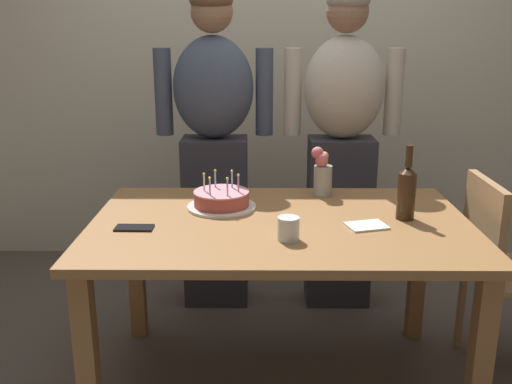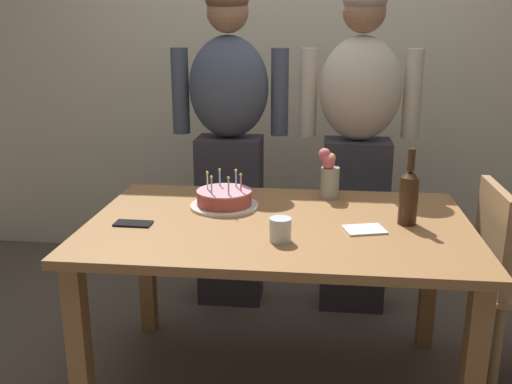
{
  "view_description": "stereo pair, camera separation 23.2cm",
  "coord_description": "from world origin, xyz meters",
  "px_view_note": "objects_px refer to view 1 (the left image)",
  "views": [
    {
      "loc": [
        -0.08,
        -2.17,
        1.49
      ],
      "look_at": [
        -0.1,
        0.07,
        0.84
      ],
      "focal_mm": 40.57,
      "sensor_mm": 36.0,
      "label": 1
    },
    {
      "loc": [
        0.15,
        -2.15,
        1.49
      ],
      "look_at": [
        -0.1,
        0.07,
        0.84
      ],
      "focal_mm": 40.57,
      "sensor_mm": 36.0,
      "label": 2
    }
  ],
  "objects_px": {
    "birthday_cake": "(221,200)",
    "water_glass_near": "(288,229)",
    "napkin_stack": "(367,226)",
    "person_woman_cardigan": "(342,147)",
    "flower_vase": "(322,172)",
    "dining_chair": "(503,262)",
    "cell_phone": "(134,228)",
    "person_man_bearded": "(214,147)",
    "wine_bottle": "(407,191)"
  },
  "relations": [
    {
      "from": "napkin_stack",
      "to": "flower_vase",
      "type": "xyz_separation_m",
      "value": [
        -0.13,
        0.42,
        0.11
      ]
    },
    {
      "from": "water_glass_near",
      "to": "person_woman_cardigan",
      "type": "distance_m",
      "value": 1.06
    },
    {
      "from": "birthday_cake",
      "to": "person_man_bearded",
      "type": "xyz_separation_m",
      "value": [
        -0.08,
        0.64,
        0.1
      ]
    },
    {
      "from": "napkin_stack",
      "to": "cell_phone",
      "type": "bearing_deg",
      "value": -178.1
    },
    {
      "from": "wine_bottle",
      "to": "person_woman_cardigan",
      "type": "xyz_separation_m",
      "value": [
        -0.15,
        0.77,
        0.02
      ]
    },
    {
      "from": "cell_phone",
      "to": "flower_vase",
      "type": "xyz_separation_m",
      "value": [
        0.76,
        0.45,
        0.11
      ]
    },
    {
      "from": "water_glass_near",
      "to": "cell_phone",
      "type": "relative_size",
      "value": 0.6
    },
    {
      "from": "napkin_stack",
      "to": "person_woman_cardigan",
      "type": "bearing_deg",
      "value": 88.92
    },
    {
      "from": "wine_bottle",
      "to": "flower_vase",
      "type": "xyz_separation_m",
      "value": [
        -0.3,
        0.32,
        -0.0
      ]
    },
    {
      "from": "person_man_bearded",
      "to": "napkin_stack",
      "type": "bearing_deg",
      "value": 126.87
    },
    {
      "from": "napkin_stack",
      "to": "person_man_bearded",
      "type": "relative_size",
      "value": 0.09
    },
    {
      "from": "birthday_cake",
      "to": "cell_phone",
      "type": "relative_size",
      "value": 2.02
    },
    {
      "from": "cell_phone",
      "to": "flower_vase",
      "type": "bearing_deg",
      "value": 31.63
    },
    {
      "from": "birthday_cake",
      "to": "water_glass_near",
      "type": "relative_size",
      "value": 3.37
    },
    {
      "from": "birthday_cake",
      "to": "wine_bottle",
      "type": "height_order",
      "value": "wine_bottle"
    },
    {
      "from": "water_glass_near",
      "to": "person_woman_cardigan",
      "type": "xyz_separation_m",
      "value": [
        0.32,
        1.01,
        0.09
      ]
    },
    {
      "from": "water_glass_near",
      "to": "dining_chair",
      "type": "xyz_separation_m",
      "value": [
        0.94,
        0.34,
        -0.27
      ]
    },
    {
      "from": "napkin_stack",
      "to": "person_woman_cardigan",
      "type": "relative_size",
      "value": 0.09
    },
    {
      "from": "birthday_cake",
      "to": "person_man_bearded",
      "type": "bearing_deg",
      "value": 96.86
    },
    {
      "from": "napkin_stack",
      "to": "person_woman_cardigan",
      "type": "distance_m",
      "value": 0.88
    },
    {
      "from": "flower_vase",
      "to": "person_man_bearded",
      "type": "bearing_deg",
      "value": 139.15
    },
    {
      "from": "dining_chair",
      "to": "flower_vase",
      "type": "bearing_deg",
      "value": 73.35
    },
    {
      "from": "cell_phone",
      "to": "person_woman_cardigan",
      "type": "xyz_separation_m",
      "value": [
        0.91,
        0.9,
        0.13
      ]
    },
    {
      "from": "flower_vase",
      "to": "birthday_cake",
      "type": "bearing_deg",
      "value": -156.98
    },
    {
      "from": "birthday_cake",
      "to": "wine_bottle",
      "type": "bearing_deg",
      "value": -10.17
    },
    {
      "from": "napkin_stack",
      "to": "flower_vase",
      "type": "distance_m",
      "value": 0.45
    },
    {
      "from": "water_glass_near",
      "to": "person_man_bearded",
      "type": "xyz_separation_m",
      "value": [
        -0.34,
        1.01,
        0.09
      ]
    },
    {
      "from": "cell_phone",
      "to": "person_woman_cardigan",
      "type": "bearing_deg",
      "value": 45.72
    },
    {
      "from": "wine_bottle",
      "to": "dining_chair",
      "type": "xyz_separation_m",
      "value": [
        0.46,
        0.09,
        -0.34
      ]
    },
    {
      "from": "person_man_bearded",
      "to": "person_woman_cardigan",
      "type": "relative_size",
      "value": 1.0
    },
    {
      "from": "flower_vase",
      "to": "dining_chair",
      "type": "height_order",
      "value": "flower_vase"
    },
    {
      "from": "cell_phone",
      "to": "napkin_stack",
      "type": "relative_size",
      "value": 0.97
    },
    {
      "from": "water_glass_near",
      "to": "person_man_bearded",
      "type": "relative_size",
      "value": 0.05
    },
    {
      "from": "flower_vase",
      "to": "cell_phone",
      "type": "bearing_deg",
      "value": -149.41
    },
    {
      "from": "water_glass_near",
      "to": "flower_vase",
      "type": "height_order",
      "value": "flower_vase"
    },
    {
      "from": "napkin_stack",
      "to": "dining_chair",
      "type": "bearing_deg",
      "value": 16.95
    },
    {
      "from": "birthday_cake",
      "to": "flower_vase",
      "type": "relative_size",
      "value": 1.29
    },
    {
      "from": "person_man_bearded",
      "to": "dining_chair",
      "type": "bearing_deg",
      "value": 152.15
    },
    {
      "from": "water_glass_near",
      "to": "wine_bottle",
      "type": "distance_m",
      "value": 0.54
    },
    {
      "from": "water_glass_near",
      "to": "person_man_bearded",
      "type": "height_order",
      "value": "person_man_bearded"
    },
    {
      "from": "birthday_cake",
      "to": "water_glass_near",
      "type": "distance_m",
      "value": 0.46
    },
    {
      "from": "person_man_bearded",
      "to": "cell_phone",
      "type": "bearing_deg",
      "value": 75.02
    },
    {
      "from": "person_woman_cardigan",
      "to": "dining_chair",
      "type": "distance_m",
      "value": 0.98
    },
    {
      "from": "water_glass_near",
      "to": "person_man_bearded",
      "type": "bearing_deg",
      "value": 108.68
    },
    {
      "from": "birthday_cake",
      "to": "water_glass_near",
      "type": "height_order",
      "value": "birthday_cake"
    },
    {
      "from": "birthday_cake",
      "to": "flower_vase",
      "type": "distance_m",
      "value": 0.49
    },
    {
      "from": "wine_bottle",
      "to": "cell_phone",
      "type": "relative_size",
      "value": 2.08
    },
    {
      "from": "wine_bottle",
      "to": "person_man_bearded",
      "type": "height_order",
      "value": "person_man_bearded"
    },
    {
      "from": "person_man_bearded",
      "to": "wine_bottle",
      "type": "bearing_deg",
      "value": 136.82
    },
    {
      "from": "wine_bottle",
      "to": "dining_chair",
      "type": "distance_m",
      "value": 0.58
    }
  ]
}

